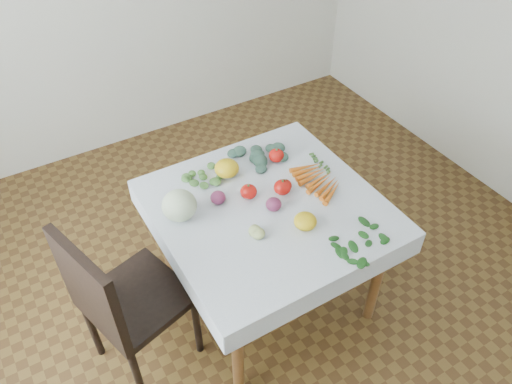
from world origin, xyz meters
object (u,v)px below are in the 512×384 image
table (268,220)px  carrot_bunch (318,180)px  chair (118,299)px  cabbage (179,205)px  heirloom_back (227,168)px

table → carrot_bunch: (0.33, 0.02, 0.12)m
chair → cabbage: (0.43, 0.18, 0.26)m
chair → cabbage: size_ratio=5.74×
table → heirloom_back: 0.37m
table → carrot_bunch: bearing=3.8°
cabbage → table: bearing=-20.4°
cabbage → carrot_bunch: size_ratio=0.51×
table → heirloom_back: heirloom_back is taller
table → chair: size_ratio=0.99×
chair → carrot_bunch: size_ratio=2.95×
table → chair: chair is taller
heirloom_back → carrot_bunch: (0.40, -0.31, -0.03)m
heirloom_back → cabbage: bearing=-154.5°
table → cabbage: size_ratio=5.68×
chair → carrot_bunch: bearing=2.4°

